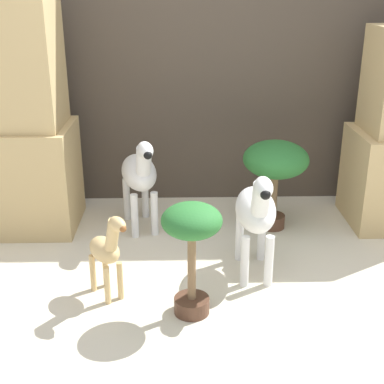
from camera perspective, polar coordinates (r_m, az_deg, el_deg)
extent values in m
plane|color=beige|center=(2.51, 4.16, -15.04)|extent=(14.00, 14.00, 0.00)
cube|color=#473D33|center=(3.73, 2.09, 15.52)|extent=(6.40, 0.08, 2.20)
cube|color=tan|center=(3.57, -17.76, 1.53)|extent=(0.69, 0.54, 0.67)
cube|color=tan|center=(3.40, -19.16, 12.99)|extent=(0.60, 0.47, 0.78)
cylinder|color=white|center=(2.82, 8.21, -7.31)|extent=(0.05, 0.05, 0.29)
cylinder|color=white|center=(2.81, 5.65, -7.36)|extent=(0.05, 0.05, 0.29)
cylinder|color=white|center=(3.07, 7.43, -4.75)|extent=(0.05, 0.05, 0.29)
cylinder|color=white|center=(3.05, 5.09, -4.78)|extent=(0.05, 0.05, 0.29)
ellipsoid|color=white|center=(2.84, 6.78, -1.85)|extent=(0.21, 0.41, 0.21)
cylinder|color=white|center=(2.63, 7.37, -0.77)|extent=(0.09, 0.15, 0.20)
ellipsoid|color=white|center=(2.55, 7.63, 0.48)|extent=(0.09, 0.16, 0.10)
sphere|color=black|center=(2.49, 7.84, -0.28)|extent=(0.05, 0.05, 0.05)
cube|color=black|center=(2.63, 7.38, -0.58)|extent=(0.02, 0.08, 0.17)
cylinder|color=white|center=(3.35, -4.02, -2.31)|extent=(0.05, 0.05, 0.29)
cylinder|color=white|center=(3.32, -6.14, -2.55)|extent=(0.05, 0.05, 0.29)
cylinder|color=white|center=(3.60, -5.01, -0.54)|extent=(0.05, 0.05, 0.29)
cylinder|color=white|center=(3.58, -6.98, -0.76)|extent=(0.05, 0.05, 0.29)
ellipsoid|color=white|center=(3.38, -5.69, 2.11)|extent=(0.31, 0.45, 0.21)
cylinder|color=white|center=(3.18, -5.18, 3.31)|extent=(0.13, 0.16, 0.20)
ellipsoid|color=white|center=(3.10, -5.02, 4.46)|extent=(0.13, 0.18, 0.10)
sphere|color=black|center=(3.03, -4.74, 3.94)|extent=(0.05, 0.05, 0.05)
cube|color=black|center=(3.17, -5.18, 3.47)|extent=(0.04, 0.08, 0.17)
cylinder|color=tan|center=(2.73, -7.66, -9.35)|extent=(0.03, 0.03, 0.20)
cylinder|color=tan|center=(2.70, -9.03, -9.80)|extent=(0.03, 0.03, 0.20)
cylinder|color=tan|center=(2.84, -9.20, -8.06)|extent=(0.03, 0.03, 0.20)
cylinder|color=tan|center=(2.82, -10.53, -8.48)|extent=(0.03, 0.03, 0.20)
ellipsoid|color=tan|center=(2.70, -9.31, -6.09)|extent=(0.23, 0.25, 0.12)
cylinder|color=tan|center=(2.57, -8.49, -4.64)|extent=(0.11, 0.13, 0.19)
ellipsoid|color=tan|center=(2.49, -7.95, -3.40)|extent=(0.12, 0.13, 0.07)
sphere|color=brown|center=(2.46, -7.39, -3.90)|extent=(0.03, 0.03, 0.03)
cylinder|color=#513323|center=(3.51, 8.55, -3.07)|extent=(0.16, 0.16, 0.09)
cylinder|color=brown|center=(3.44, 8.71, -0.42)|extent=(0.05, 0.05, 0.27)
ellipsoid|color=#286B2D|center=(3.36, 8.94, 3.47)|extent=(0.41, 0.41, 0.23)
cylinder|color=#513323|center=(2.64, -0.03, -11.97)|extent=(0.17, 0.17, 0.08)
cylinder|color=brown|center=(2.53, -0.03, -8.08)|extent=(0.04, 0.04, 0.33)
ellipsoid|color=#286B2D|center=(2.42, -0.03, -3.06)|extent=(0.28, 0.28, 0.15)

